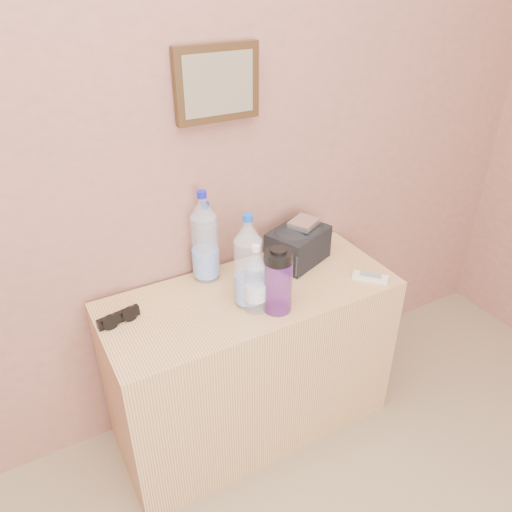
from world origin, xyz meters
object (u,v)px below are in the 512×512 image
at_px(pet_large_d, 248,266).
at_px(sunglasses, 119,317).
at_px(dresser, 251,362).
at_px(foil_packet, 304,223).
at_px(pet_large_c, 207,245).
at_px(toiletry_bag, 298,243).
at_px(pet_large_b, 205,241).
at_px(pet_small, 256,282).
at_px(ac_remote, 370,277).
at_px(nalgene_bottle, 278,280).

relative_size(pet_large_d, sunglasses, 2.36).
relative_size(dresser, foil_packet, 10.22).
bearing_deg(pet_large_c, dresser, -64.31).
height_order(pet_large_d, toiletry_bag, pet_large_d).
bearing_deg(foil_packet, pet_large_b, 169.47).
bearing_deg(sunglasses, pet_small, -29.94).
xyz_separation_m(sunglasses, ac_remote, (0.92, -0.21, -0.01)).
relative_size(nalgene_bottle, toiletry_bag, 1.05).
height_order(pet_large_c, nalgene_bottle, pet_large_c).
bearing_deg(toiletry_bag, foil_packet, -38.80).
xyz_separation_m(pet_small, sunglasses, (-0.44, 0.16, -0.09)).
xyz_separation_m(dresser, ac_remote, (0.44, -0.14, 0.36)).
distance_m(pet_large_b, nalgene_bottle, 0.34).
height_order(pet_large_d, foil_packet, pet_large_d).
relative_size(pet_large_b, toiletry_bag, 1.55).
bearing_deg(ac_remote, pet_large_d, -143.92).
distance_m(pet_large_d, toiletry_bag, 0.36).
bearing_deg(pet_large_b, ac_remote, -30.54).
bearing_deg(pet_large_c, pet_small, -78.68).
bearing_deg(nalgene_bottle, toiletry_bag, 44.84).
xyz_separation_m(dresser, pet_large_c, (-0.09, 0.18, 0.48)).
xyz_separation_m(nalgene_bottle, toiletry_bag, (0.24, 0.24, -0.04)).
bearing_deg(dresser, toiletry_bag, 21.66).
xyz_separation_m(pet_large_d, toiletry_bag, (0.31, 0.16, -0.08)).
distance_m(pet_large_b, foil_packet, 0.40).
distance_m(pet_large_b, pet_large_d, 0.23).
xyz_separation_m(pet_large_b, nalgene_bottle, (0.13, -0.31, -0.04)).
bearing_deg(nalgene_bottle, ac_remote, -2.07).
height_order(pet_small, foil_packet, pet_small).
relative_size(pet_small, ac_remote, 1.93).
xyz_separation_m(pet_large_c, nalgene_bottle, (0.12, -0.31, -0.02)).
distance_m(toiletry_bag, foil_packet, 0.09).
relative_size(pet_large_c, pet_small, 1.20).
relative_size(sunglasses, toiletry_bag, 0.64).
bearing_deg(dresser, ac_remote, -17.98).
bearing_deg(ac_remote, dresser, -150.74).
height_order(pet_large_b, pet_large_d, pet_large_b).
bearing_deg(pet_large_b, toiletry_bag, -10.16).
height_order(dresser, pet_large_c, pet_large_c).
relative_size(pet_large_d, pet_small, 1.36).
height_order(pet_large_c, sunglasses, pet_large_c).
xyz_separation_m(pet_large_c, foil_packet, (0.38, -0.08, 0.03)).
height_order(pet_large_b, toiletry_bag, pet_large_b).
relative_size(pet_large_b, pet_large_d, 1.02).
distance_m(pet_large_b, pet_small, 0.28).
height_order(dresser, pet_large_d, pet_large_d).
relative_size(pet_small, nalgene_bottle, 1.06).
bearing_deg(dresser, foil_packet, 19.39).
bearing_deg(dresser, pet_large_d, -126.49).
bearing_deg(foil_packet, pet_large_c, 168.34).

